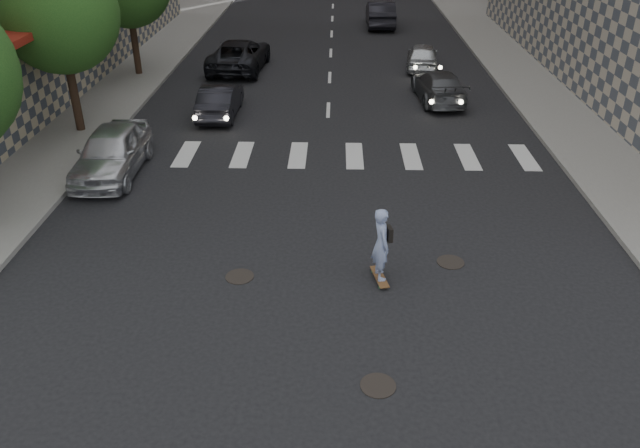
{
  "coord_description": "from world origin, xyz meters",
  "views": [
    {
      "loc": [
        0.31,
        -11.55,
        8.56
      ],
      "look_at": [
        -0.03,
        1.59,
        1.3
      ],
      "focal_mm": 35.0,
      "sensor_mm": 36.0,
      "label": 1
    }
  ],
  "objects_px": {
    "tree_b": "(60,7)",
    "traffic_car_e": "(380,14)",
    "traffic_car_a": "(220,100)",
    "traffic_car_c": "(239,55)",
    "silver_sedan": "(112,152)",
    "skateboarder": "(382,244)",
    "traffic_car_d": "(422,56)",
    "traffic_car_b": "(439,86)"
  },
  "relations": [
    {
      "from": "skateboarder",
      "to": "silver_sedan",
      "type": "bearing_deg",
      "value": 132.14
    },
    {
      "from": "silver_sedan",
      "to": "traffic_car_a",
      "type": "height_order",
      "value": "silver_sedan"
    },
    {
      "from": "skateboarder",
      "to": "traffic_car_e",
      "type": "bearing_deg",
      "value": 74.65
    },
    {
      "from": "silver_sedan",
      "to": "traffic_car_b",
      "type": "distance_m",
      "value": 14.36
    },
    {
      "from": "traffic_car_a",
      "to": "traffic_car_e",
      "type": "bearing_deg",
      "value": -112.61
    },
    {
      "from": "traffic_car_b",
      "to": "traffic_car_c",
      "type": "height_order",
      "value": "traffic_car_c"
    },
    {
      "from": "traffic_car_a",
      "to": "traffic_car_b",
      "type": "relative_size",
      "value": 0.88
    },
    {
      "from": "silver_sedan",
      "to": "traffic_car_a",
      "type": "xyz_separation_m",
      "value": [
        2.57,
        5.93,
        -0.12
      ]
    },
    {
      "from": "traffic_car_e",
      "to": "skateboarder",
      "type": "bearing_deg",
      "value": 86.37
    },
    {
      "from": "traffic_car_a",
      "to": "traffic_car_c",
      "type": "bearing_deg",
      "value": -88.16
    },
    {
      "from": "skateboarder",
      "to": "silver_sedan",
      "type": "xyz_separation_m",
      "value": [
        -8.44,
        6.1,
        -0.24
      ]
    },
    {
      "from": "silver_sedan",
      "to": "traffic_car_c",
      "type": "xyz_separation_m",
      "value": [
        2.36,
        13.09,
        -0.01
      ]
    },
    {
      "from": "skateboarder",
      "to": "traffic_car_c",
      "type": "xyz_separation_m",
      "value": [
        -6.08,
        19.18,
        -0.25
      ]
    },
    {
      "from": "traffic_car_a",
      "to": "traffic_car_d",
      "type": "height_order",
      "value": "traffic_car_d"
    },
    {
      "from": "silver_sedan",
      "to": "traffic_car_e",
      "type": "relative_size",
      "value": 0.91
    },
    {
      "from": "silver_sedan",
      "to": "traffic_car_b",
      "type": "relative_size",
      "value": 1.01
    },
    {
      "from": "tree_b",
      "to": "traffic_car_c",
      "type": "relative_size",
      "value": 1.2
    },
    {
      "from": "silver_sedan",
      "to": "traffic_car_b",
      "type": "height_order",
      "value": "silver_sedan"
    },
    {
      "from": "silver_sedan",
      "to": "traffic_car_a",
      "type": "distance_m",
      "value": 6.46
    },
    {
      "from": "tree_b",
      "to": "traffic_car_a",
      "type": "relative_size",
      "value": 1.66
    },
    {
      "from": "traffic_car_a",
      "to": "skateboarder",
      "type": "bearing_deg",
      "value": 116.22
    },
    {
      "from": "skateboarder",
      "to": "traffic_car_b",
      "type": "xyz_separation_m",
      "value": [
        3.38,
        14.25,
        -0.37
      ]
    },
    {
      "from": "traffic_car_e",
      "to": "silver_sedan",
      "type": "bearing_deg",
      "value": 66.77
    },
    {
      "from": "tree_b",
      "to": "traffic_car_e",
      "type": "bearing_deg",
      "value": 57.96
    },
    {
      "from": "skateboarder",
      "to": "traffic_car_d",
      "type": "xyz_separation_m",
      "value": [
        3.3,
        19.6,
        -0.36
      ]
    },
    {
      "from": "skateboarder",
      "to": "traffic_car_e",
      "type": "height_order",
      "value": "skateboarder"
    },
    {
      "from": "traffic_car_a",
      "to": "traffic_car_c",
      "type": "relative_size",
      "value": 0.72
    },
    {
      "from": "traffic_car_c",
      "to": "tree_b",
      "type": "bearing_deg",
      "value": 66.12
    },
    {
      "from": "traffic_car_a",
      "to": "traffic_car_e",
      "type": "distance_m",
      "value": 19.7
    },
    {
      "from": "traffic_car_a",
      "to": "tree_b",
      "type": "bearing_deg",
      "value": 22.39
    },
    {
      "from": "tree_b",
      "to": "skateboarder",
      "type": "distance_m",
      "value": 15.21
    },
    {
      "from": "tree_b",
      "to": "traffic_car_a",
      "type": "bearing_deg",
      "value": 22.21
    },
    {
      "from": "traffic_car_a",
      "to": "traffic_car_c",
      "type": "distance_m",
      "value": 7.16
    },
    {
      "from": "traffic_car_c",
      "to": "traffic_car_e",
      "type": "distance_m",
      "value": 13.52
    },
    {
      "from": "traffic_car_d",
      "to": "traffic_car_e",
      "type": "bearing_deg",
      "value": -74.87
    },
    {
      "from": "silver_sedan",
      "to": "traffic_car_c",
      "type": "relative_size",
      "value": 0.83
    },
    {
      "from": "traffic_car_d",
      "to": "traffic_car_c",
      "type": "bearing_deg",
      "value": 9.41
    },
    {
      "from": "silver_sedan",
      "to": "traffic_car_d",
      "type": "distance_m",
      "value": 17.9
    },
    {
      "from": "traffic_car_b",
      "to": "traffic_car_d",
      "type": "relative_size",
      "value": 1.17
    },
    {
      "from": "traffic_car_a",
      "to": "traffic_car_e",
      "type": "height_order",
      "value": "traffic_car_e"
    },
    {
      "from": "skateboarder",
      "to": "traffic_car_d",
      "type": "bearing_deg",
      "value": 68.42
    },
    {
      "from": "tree_b",
      "to": "silver_sedan",
      "type": "xyz_separation_m",
      "value": [
        2.45,
        -3.88,
        -3.87
      ]
    }
  ]
}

